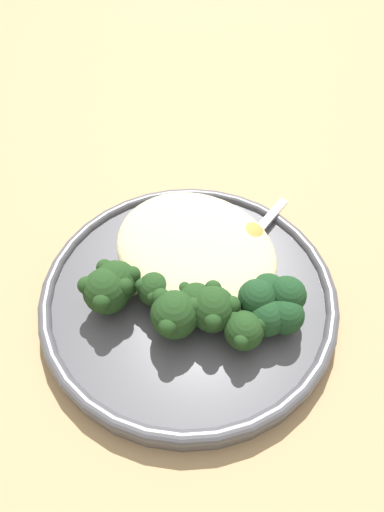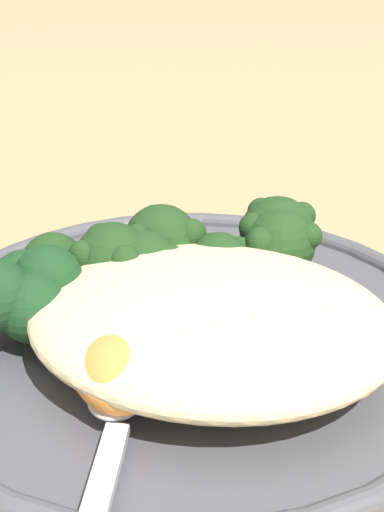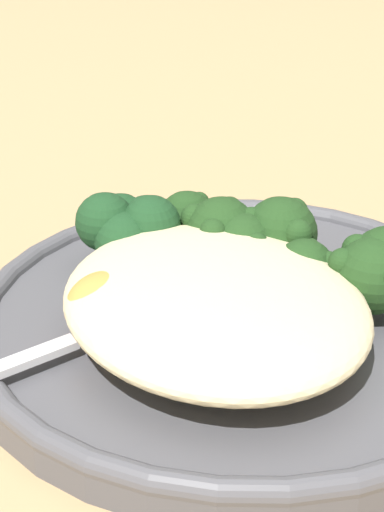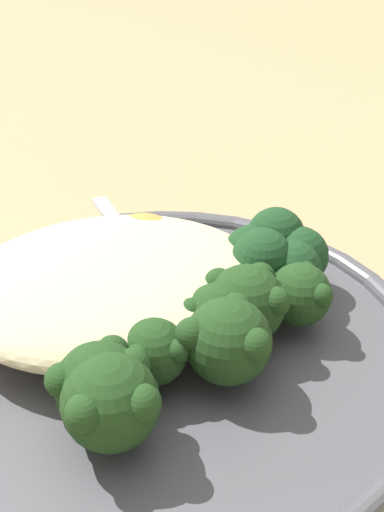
{
  "view_description": "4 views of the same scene",
  "coord_description": "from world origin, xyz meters",
  "px_view_note": "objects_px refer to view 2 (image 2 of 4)",
  "views": [
    {
      "loc": [
        0.15,
        -0.14,
        0.32
      ],
      "look_at": [
        -0.02,
        0.01,
        0.04
      ],
      "focal_mm": 28.0,
      "sensor_mm": 36.0,
      "label": 1
    },
    {
      "loc": [
        -0.09,
        0.29,
        0.2
      ],
      "look_at": [
        -0.01,
        -0.0,
        0.05
      ],
      "focal_mm": 50.0,
      "sensor_mm": 36.0,
      "label": 2
    },
    {
      "loc": [
        -0.33,
        0.19,
        0.24
      ],
      "look_at": [
        0.01,
        0.02,
        0.05
      ],
      "focal_mm": 60.0,
      "sensor_mm": 36.0,
      "label": 3
    },
    {
      "loc": [
        -0.06,
        -0.28,
        0.24
      ],
      "look_at": [
        0.01,
        0.01,
        0.06
      ],
      "focal_mm": 50.0,
      "sensor_mm": 36.0,
      "label": 4
    }
  ],
  "objects_px": {
    "spoon": "(120,414)",
    "kale_tuft": "(20,292)",
    "broccoli_stalk_1": "(272,240)",
    "broccoli_stalk_2": "(217,272)",
    "broccoli_stalk_4": "(155,274)",
    "quinoa_mound": "(211,319)",
    "plate": "(186,336)",
    "broccoli_stalk_6": "(94,280)",
    "broccoli_stalk_0": "(272,251)",
    "broccoli_stalk_5": "(125,268)",
    "broccoli_stalk_3": "(167,252)",
    "sweet_potato_chunk_1": "(111,368)",
    "sweet_potato_chunk_0": "(145,326)"
  },
  "relations": [
    {
      "from": "plate",
      "to": "quinoa_mound",
      "type": "height_order",
      "value": "quinoa_mound"
    },
    {
      "from": "broccoli_stalk_1",
      "to": "broccoli_stalk_2",
      "type": "distance_m",
      "value": 0.04
    },
    {
      "from": "quinoa_mound",
      "to": "broccoli_stalk_5",
      "type": "relative_size",
      "value": 1.79
    },
    {
      "from": "plate",
      "to": "kale_tuft",
      "type": "height_order",
      "value": "kale_tuft"
    },
    {
      "from": "broccoli_stalk_5",
      "to": "sweet_potato_chunk_1",
      "type": "height_order",
      "value": "broccoli_stalk_5"
    },
    {
      "from": "plate",
      "to": "broccoli_stalk_6",
      "type": "distance_m",
      "value": 0.05
    },
    {
      "from": "broccoli_stalk_1",
      "to": "broccoli_stalk_2",
      "type": "relative_size",
      "value": 1.31
    },
    {
      "from": "broccoli_stalk_0",
      "to": "sweet_potato_chunk_0",
      "type": "xyz_separation_m",
      "value": [
        0.04,
        0.08,
        -0.0
      ]
    },
    {
      "from": "plate",
      "to": "spoon",
      "type": "relative_size",
      "value": 2.74
    },
    {
      "from": "broccoli_stalk_6",
      "to": "spoon",
      "type": "height_order",
      "value": "broccoli_stalk_6"
    },
    {
      "from": "broccoli_stalk_0",
      "to": "broccoli_stalk_5",
      "type": "height_order",
      "value": "same"
    },
    {
      "from": "broccoli_stalk_1",
      "to": "spoon",
      "type": "xyz_separation_m",
      "value": [
        0.03,
        0.14,
        -0.02
      ]
    },
    {
      "from": "quinoa_mound",
      "to": "broccoli_stalk_4",
      "type": "height_order",
      "value": "broccoli_stalk_4"
    },
    {
      "from": "plate",
      "to": "kale_tuft",
      "type": "xyz_separation_m",
      "value": [
        0.07,
        0.03,
        0.03
      ]
    },
    {
      "from": "broccoli_stalk_3",
      "to": "spoon",
      "type": "relative_size",
      "value": 0.82
    },
    {
      "from": "kale_tuft",
      "to": "sweet_potato_chunk_0",
      "type": "bearing_deg",
      "value": 173.48
    },
    {
      "from": "broccoli_stalk_6",
      "to": "sweet_potato_chunk_0",
      "type": "xyz_separation_m",
      "value": [
        -0.04,
        0.04,
        0.0
      ]
    },
    {
      "from": "broccoli_stalk_2",
      "to": "plate",
      "type": "bearing_deg",
      "value": 151.93
    },
    {
      "from": "broccoli_stalk_0",
      "to": "spoon",
      "type": "bearing_deg",
      "value": -176.69
    },
    {
      "from": "plate",
      "to": "broccoli_stalk_6",
      "type": "xyz_separation_m",
      "value": [
        0.05,
        -0.0,
        0.02
      ]
    },
    {
      "from": "plate",
      "to": "broccoli_stalk_4",
      "type": "relative_size",
      "value": 3.79
    },
    {
      "from": "broccoli_stalk_2",
      "to": "broccoli_stalk_4",
      "type": "relative_size",
      "value": 1.14
    },
    {
      "from": "kale_tuft",
      "to": "broccoli_stalk_4",
      "type": "bearing_deg",
      "value": -142.41
    },
    {
      "from": "broccoli_stalk_1",
      "to": "broccoli_stalk_6",
      "type": "distance_m",
      "value": 0.1
    },
    {
      "from": "broccoli_stalk_5",
      "to": "spoon",
      "type": "xyz_separation_m",
      "value": [
        -0.03,
        0.09,
        -0.01
      ]
    },
    {
      "from": "kale_tuft",
      "to": "quinoa_mound",
      "type": "bearing_deg",
      "value": -177.53
    },
    {
      "from": "spoon",
      "to": "kale_tuft",
      "type": "bearing_deg",
      "value": -138.16
    },
    {
      "from": "plate",
      "to": "broccoli_stalk_4",
      "type": "xyz_separation_m",
      "value": [
        0.02,
        -0.01,
        0.03
      ]
    },
    {
      "from": "kale_tuft",
      "to": "broccoli_stalk_6",
      "type": "bearing_deg",
      "value": -128.44
    },
    {
      "from": "broccoli_stalk_0",
      "to": "broccoli_stalk_4",
      "type": "xyz_separation_m",
      "value": [
        0.05,
        0.04,
        -0.0
      ]
    },
    {
      "from": "broccoli_stalk_0",
      "to": "sweet_potato_chunk_1",
      "type": "distance_m",
      "value": 0.12
    },
    {
      "from": "broccoli_stalk_3",
      "to": "sweet_potato_chunk_0",
      "type": "relative_size",
      "value": 1.55
    },
    {
      "from": "broccoli_stalk_3",
      "to": "sweet_potato_chunk_0",
      "type": "xyz_separation_m",
      "value": [
        -0.01,
        0.07,
        -0.0
      ]
    },
    {
      "from": "broccoli_stalk_4",
      "to": "broccoli_stalk_3",
      "type": "bearing_deg",
      "value": -53.98
    },
    {
      "from": "broccoli_stalk_4",
      "to": "kale_tuft",
      "type": "xyz_separation_m",
      "value": [
        0.05,
        0.04,
        0.0
      ]
    },
    {
      "from": "quinoa_mound",
      "to": "broccoli_stalk_1",
      "type": "bearing_deg",
      "value": -98.59
    },
    {
      "from": "broccoli_stalk_3",
      "to": "broccoli_stalk_4",
      "type": "xyz_separation_m",
      "value": [
        -0.0,
        0.02,
        -0.0
      ]
    },
    {
      "from": "broccoli_stalk_0",
      "to": "broccoli_stalk_3",
      "type": "relative_size",
      "value": 1.13
    },
    {
      "from": "spoon",
      "to": "broccoli_stalk_0",
      "type": "bearing_deg",
      "value": 154.13
    },
    {
      "from": "broccoli_stalk_6",
      "to": "sweet_potato_chunk_1",
      "type": "height_order",
      "value": "broccoli_stalk_6"
    },
    {
      "from": "broccoli_stalk_5",
      "to": "sweet_potato_chunk_0",
      "type": "bearing_deg",
      "value": 143.09
    },
    {
      "from": "quinoa_mound",
      "to": "broccoli_stalk_0",
      "type": "xyz_separation_m",
      "value": [
        -0.01,
        -0.07,
        0.0
      ]
    },
    {
      "from": "quinoa_mound",
      "to": "broccoli_stalk_5",
      "type": "height_order",
      "value": "broccoli_stalk_5"
    },
    {
      "from": "spoon",
      "to": "quinoa_mound",
      "type": "bearing_deg",
      "value": 149.36
    },
    {
      "from": "broccoli_stalk_2",
      "to": "broccoli_stalk_3",
      "type": "height_order",
      "value": "broccoli_stalk_3"
    },
    {
      "from": "broccoli_stalk_0",
      "to": "broccoli_stalk_1",
      "type": "xyz_separation_m",
      "value": [
        0.0,
        -0.01,
        0.0
      ]
    },
    {
      "from": "plate",
      "to": "spoon",
      "type": "height_order",
      "value": "spoon"
    },
    {
      "from": "broccoli_stalk_2",
      "to": "broccoli_stalk_3",
      "type": "bearing_deg",
      "value": 68.4
    },
    {
      "from": "broccoli_stalk_2",
      "to": "broccoli_stalk_5",
      "type": "distance_m",
      "value": 0.05
    },
    {
      "from": "plate",
      "to": "broccoli_stalk_6",
      "type": "relative_size",
      "value": 2.24
    }
  ]
}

